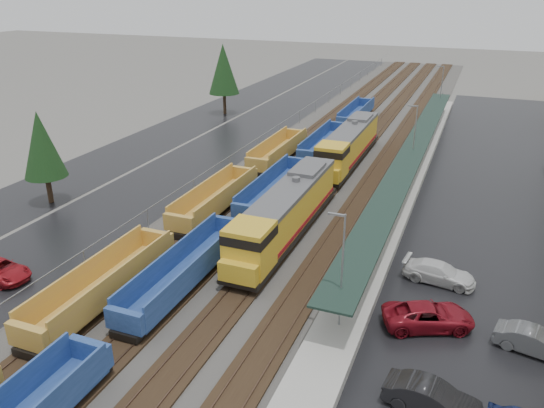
{
  "coord_description": "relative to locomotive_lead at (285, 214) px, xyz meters",
  "views": [
    {
      "loc": [
        15.61,
        -6.33,
        19.86
      ],
      "look_at": [
        -0.08,
        33.12,
        2.0
      ],
      "focal_mm": 35.0,
      "sensor_mm": 36.0,
      "label": 1
    }
  ],
  "objects": [
    {
      "name": "ballast_strip",
      "position": [
        -2.0,
        29.3,
        -2.37
      ],
      "size": [
        20.0,
        160.0,
        0.08
      ],
      "primitive_type": "cube",
      "color": "#302D2B",
      "rests_on": "ground"
    },
    {
      "name": "trackbed",
      "position": [
        -2.0,
        29.3,
        -2.25
      ],
      "size": [
        14.6,
        160.0,
        0.22
      ],
      "color": "black",
      "rests_on": "ground"
    },
    {
      "name": "west_parking_lot",
      "position": [
        -17.0,
        29.3,
        -2.4
      ],
      "size": [
        10.0,
        160.0,
        0.02
      ],
      "primitive_type": "cube",
      "color": "black",
      "rests_on": "ground"
    },
    {
      "name": "west_road",
      "position": [
        -27.0,
        29.3,
        -2.4
      ],
      "size": [
        9.0,
        160.0,
        0.02
      ],
      "primitive_type": "cube",
      "color": "black",
      "rests_on": "ground"
    },
    {
      "name": "east_commuter_lot",
      "position": [
        17.0,
        19.3,
        -2.4
      ],
      "size": [
        16.0,
        100.0,
        0.02
      ],
      "primitive_type": "cube",
      "color": "black",
      "rests_on": "ground"
    },
    {
      "name": "station_platform",
      "position": [
        7.5,
        19.31,
        -1.68
      ],
      "size": [
        3.0,
        80.0,
        8.0
      ],
      "color": "#9E9B93",
      "rests_on": "ground"
    },
    {
      "name": "chainlink_fence",
      "position": [
        -11.5,
        27.74,
        -0.8
      ],
      "size": [
        0.08,
        160.04,
        2.02
      ],
      "color": "gray",
      "rests_on": "ground"
    },
    {
      "name": "tree_west_near",
      "position": [
        -24.0,
        -0.7,
        3.41
      ],
      "size": [
        3.96,
        3.96,
        9.0
      ],
      "color": "#332316",
      "rests_on": "ground"
    },
    {
      "name": "tree_west_far",
      "position": [
        -25.0,
        39.3,
        4.72
      ],
      "size": [
        4.84,
        4.84,
        11.0
      ],
      "color": "#332316",
      "rests_on": "ground"
    },
    {
      "name": "locomotive_lead",
      "position": [
        0.0,
        0.0,
        0.0
      ],
      "size": [
        3.03,
        19.97,
        4.52
      ],
      "color": "black",
      "rests_on": "ground"
    },
    {
      "name": "locomotive_trail",
      "position": [
        0.0,
        21.0,
        0.0
      ],
      "size": [
        3.03,
        19.97,
        4.52
      ],
      "color": "black",
      "rests_on": "ground"
    },
    {
      "name": "well_string_yellow",
      "position": [
        -8.0,
        -13.01,
        -1.21
      ],
      "size": [
        2.75,
        78.46,
        2.44
      ],
      "color": "gold",
      "rests_on": "ground"
    },
    {
      "name": "well_string_blue",
      "position": [
        -4.0,
        -0.54,
        -1.26
      ],
      "size": [
        2.58,
        100.24,
        2.29
      ],
      "color": "navy",
      "rests_on": "ground"
    },
    {
      "name": "parked_car_east_a",
      "position": [
        13.43,
        -15.09,
        -1.62
      ],
      "size": [
        2.26,
        4.95,
        1.58
      ],
      "primitive_type": "imported",
      "rotation": [
        0.0,
        0.0,
        1.44
      ],
      "color": "black",
      "rests_on": "ground"
    },
    {
      "name": "parked_car_east_b",
      "position": [
        12.44,
        -7.92,
        -1.63
      ],
      "size": [
        4.58,
        6.15,
        1.55
      ],
      "primitive_type": "imported",
      "rotation": [
        0.0,
        0.0,
        1.98
      ],
      "color": "maroon",
      "rests_on": "ground"
    },
    {
      "name": "parked_car_east_c",
      "position": [
        12.54,
        -2.14,
        -1.68
      ],
      "size": [
        2.61,
        5.25,
        1.47
      ],
      "primitive_type": "imported",
      "rotation": [
        0.0,
        0.0,
        1.46
      ],
      "color": "silver",
      "rests_on": "ground"
    },
    {
      "name": "parked_car_east_e",
      "position": [
        18.46,
        -8.22,
        -1.68
      ],
      "size": [
        2.42,
        4.68,
        1.47
      ],
      "primitive_type": "imported",
      "rotation": [
        0.0,
        0.0,
        1.37
      ],
      "color": "#55575A",
      "rests_on": "ground"
    }
  ]
}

